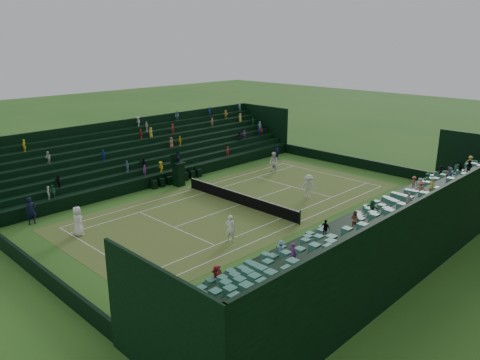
# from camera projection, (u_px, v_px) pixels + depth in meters

# --- Properties ---
(ground) EXTENTS (160.00, 160.00, 0.00)m
(ground) POSITION_uv_depth(u_px,v_px,m) (240.00, 205.00, 36.14)
(ground) COLOR #2D6520
(ground) RESTS_ON ground
(court_surface) EXTENTS (12.97, 26.77, 0.01)m
(court_surface) POSITION_uv_depth(u_px,v_px,m) (240.00, 205.00, 36.14)
(court_surface) COLOR #457D29
(court_surface) RESTS_ON ground
(perimeter_wall_north) EXTENTS (17.17, 0.20, 1.00)m
(perimeter_wall_north) POSITION_uv_depth(u_px,v_px,m) (351.00, 161.00, 46.83)
(perimeter_wall_north) COLOR black
(perimeter_wall_north) RESTS_ON ground
(perimeter_wall_south) EXTENTS (17.17, 0.20, 1.00)m
(perimeter_wall_south) POSITION_uv_depth(u_px,v_px,m) (33.00, 268.00, 25.17)
(perimeter_wall_south) COLOR black
(perimeter_wall_south) RESTS_ON ground
(perimeter_wall_east) EXTENTS (0.20, 31.77, 1.00)m
(perimeter_wall_east) POSITION_uv_depth(u_px,v_px,m) (333.00, 229.00, 30.30)
(perimeter_wall_east) COLOR black
(perimeter_wall_east) RESTS_ON ground
(perimeter_wall_west) EXTENTS (0.20, 31.77, 1.00)m
(perimeter_wall_west) POSITION_uv_depth(u_px,v_px,m) (172.00, 177.00, 41.69)
(perimeter_wall_west) COLOR black
(perimeter_wall_west) RESTS_ON ground
(north_grandstand) EXTENTS (6.60, 32.00, 4.90)m
(north_grandstand) POSITION_uv_depth(u_px,v_px,m) (395.00, 232.00, 27.19)
(north_grandstand) COLOR black
(north_grandstand) RESTS_ON ground
(south_grandstand) EXTENTS (6.60, 32.00, 4.90)m
(south_grandstand) POSITION_uv_depth(u_px,v_px,m) (145.00, 157.00, 44.19)
(south_grandstand) COLOR black
(south_grandstand) RESTS_ON ground
(tennis_net) EXTENTS (11.67, 0.10, 1.06)m
(tennis_net) POSITION_uv_depth(u_px,v_px,m) (240.00, 198.00, 35.99)
(tennis_net) COLOR black
(tennis_net) RESTS_ON ground
(umpire_chair) EXTENTS (0.99, 0.99, 3.10)m
(umpire_chair) POSITION_uv_depth(u_px,v_px,m) (178.00, 171.00, 40.48)
(umpire_chair) COLOR black
(umpire_chair) RESTS_ON ground
(courtside_chairs) EXTENTS (0.49, 5.46, 1.06)m
(courtside_chairs) POSITION_uv_depth(u_px,v_px,m) (177.00, 178.00, 41.62)
(courtside_chairs) COLOR black
(courtside_chairs) RESTS_ON ground
(player_near_west) EXTENTS (0.97, 0.64, 1.98)m
(player_near_west) POSITION_uv_depth(u_px,v_px,m) (78.00, 221.00, 30.27)
(player_near_west) COLOR white
(player_near_west) RESTS_ON ground
(player_near_east) EXTENTS (0.78, 0.70, 1.79)m
(player_near_east) POSITION_uv_depth(u_px,v_px,m) (230.00, 228.00, 29.36)
(player_near_east) COLOR white
(player_near_east) RESTS_ON ground
(player_far_west) EXTENTS (1.14, 0.99, 1.98)m
(player_far_west) POSITION_uv_depth(u_px,v_px,m) (274.00, 162.00, 44.54)
(player_far_west) COLOR silver
(player_far_west) RESTS_ON ground
(player_far_east) EXTENTS (1.41, 1.38, 1.94)m
(player_far_east) POSITION_uv_depth(u_px,v_px,m) (308.00, 186.00, 37.47)
(player_far_east) COLOR white
(player_far_east) RESTS_ON ground
(line_judge_north) EXTENTS (0.47, 0.63, 1.59)m
(line_judge_north) POSITION_uv_depth(u_px,v_px,m) (277.00, 152.00, 49.32)
(line_judge_north) COLOR black
(line_judge_north) RESTS_ON ground
(line_judge_south) EXTENTS (0.49, 0.73, 1.94)m
(line_judge_south) POSITION_uv_depth(u_px,v_px,m) (31.00, 211.00, 32.12)
(line_judge_south) COLOR black
(line_judge_south) RESTS_ON ground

